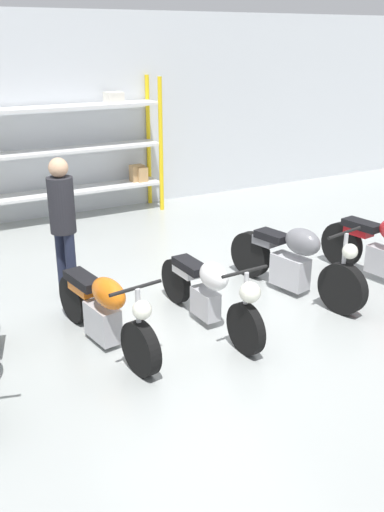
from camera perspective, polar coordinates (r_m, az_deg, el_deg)
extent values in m
plane|color=#9EA3A0|center=(6.76, 1.65, -6.62)|extent=(30.00, 30.00, 0.00)
cube|color=silver|center=(10.81, -12.57, 13.45)|extent=(30.00, 0.08, 3.60)
cylinder|color=yellow|center=(10.88, -3.13, 10.96)|extent=(0.08, 0.08, 2.48)
cylinder|color=yellow|center=(11.37, -4.37, 11.37)|extent=(0.08, 0.08, 2.48)
cube|color=silver|center=(10.64, -12.64, 6.29)|extent=(3.65, 0.55, 0.05)
cube|color=silver|center=(10.48, -12.96, 10.22)|extent=(3.65, 0.55, 0.05)
cube|color=silver|center=(10.38, -13.30, 14.26)|extent=(3.65, 0.55, 0.05)
cube|color=silver|center=(10.74, -7.83, 15.45)|extent=(0.32, 0.28, 0.19)
cube|color=tan|center=(11.11, -5.16, 8.18)|extent=(0.20, 0.28, 0.27)
cube|color=tan|center=(11.10, -5.51, 8.26)|extent=(0.26, 0.20, 0.31)
cylinder|color=black|center=(5.68, -5.14, -9.20)|extent=(0.21, 0.58, 0.57)
cylinder|color=black|center=(6.81, -11.66, -4.20)|extent=(0.21, 0.58, 0.57)
cube|color=#ADADB2|center=(6.28, -8.92, -6.54)|extent=(0.29, 0.49, 0.39)
ellipsoid|color=orange|center=(5.97, -8.35, -3.70)|extent=(0.34, 0.57, 0.31)
cube|color=black|center=(6.46, -10.84, -2.35)|extent=(0.30, 0.60, 0.10)
cube|color=orange|center=(6.51, -10.83, -3.05)|extent=(0.24, 0.42, 0.12)
cylinder|color=#ADADB2|center=(5.55, -5.36, -6.28)|extent=(0.06, 0.06, 0.63)
sphere|color=silver|center=(5.44, -5.01, -5.41)|extent=(0.19, 0.19, 0.19)
cylinder|color=black|center=(5.43, -5.64, -3.20)|extent=(0.57, 0.12, 0.04)
cylinder|color=black|center=(6.04, 5.39, -7.24)|extent=(0.13, 0.57, 0.57)
cylinder|color=black|center=(7.15, -1.63, -2.50)|extent=(0.13, 0.57, 0.57)
cube|color=#ADADB2|center=(6.63, 1.34, -4.74)|extent=(0.20, 0.40, 0.33)
ellipsoid|color=silver|center=(6.33, 2.20, -2.01)|extent=(0.28, 0.45, 0.31)
cube|color=black|center=(6.74, -0.16, -0.95)|extent=(0.24, 0.54, 0.10)
cube|color=silver|center=(6.85, -0.58, -1.39)|extent=(0.20, 0.38, 0.12)
cylinder|color=#ADADB2|center=(5.91, 5.38, -4.48)|extent=(0.05, 0.05, 0.63)
sphere|color=silver|center=(5.81, 5.83, -3.64)|extent=(0.22, 0.22, 0.22)
cylinder|color=black|center=(5.81, 5.31, -1.56)|extent=(0.56, 0.06, 0.04)
cylinder|color=black|center=(7.08, 14.81, -3.16)|extent=(0.26, 0.65, 0.64)
cylinder|color=black|center=(7.95, 5.86, 0.16)|extent=(0.26, 0.65, 0.64)
cube|color=#ADADB2|center=(7.53, 9.76, -1.52)|extent=(0.34, 0.54, 0.42)
ellipsoid|color=slate|center=(7.27, 11.00, 1.40)|extent=(0.39, 0.56, 0.34)
cube|color=black|center=(7.59, 8.02, 2.01)|extent=(0.33, 0.50, 0.10)
cube|color=slate|center=(7.69, 7.37, 1.58)|extent=(0.27, 0.35, 0.12)
cylinder|color=#ADADB2|center=(6.96, 14.93, -0.51)|extent=(0.06, 0.06, 0.69)
sphere|color=silver|center=(6.88, 15.52, 0.45)|extent=(0.18, 0.18, 0.18)
cylinder|color=black|center=(6.86, 15.00, 2.25)|extent=(0.61, 0.16, 0.04)
cylinder|color=black|center=(8.53, 14.72, 1.09)|extent=(0.21, 0.67, 0.66)
cube|color=#ADADB2|center=(8.16, 18.57, -0.48)|extent=(0.27, 0.48, 0.38)
cube|color=black|center=(8.23, 16.64, 3.00)|extent=(0.32, 0.57, 0.10)
cube|color=#B2191E|center=(8.29, 16.33, 2.49)|extent=(0.26, 0.40, 0.12)
cylinder|color=#1E2338|center=(7.47, -12.88, -0.70)|extent=(0.13, 0.13, 0.88)
cylinder|color=#1E2338|center=(7.34, -11.98, -1.02)|extent=(0.13, 0.13, 0.88)
cylinder|color=#232328|center=(7.16, -12.92, 4.97)|extent=(0.42, 0.42, 0.69)
sphere|color=tan|center=(7.05, -13.23, 8.61)|extent=(0.24, 0.24, 0.24)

